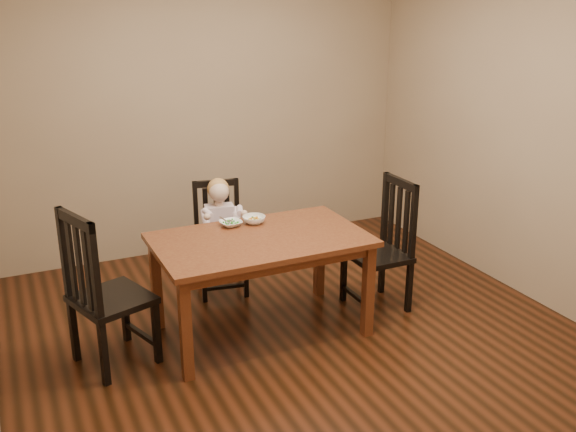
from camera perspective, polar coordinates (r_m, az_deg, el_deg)
name	(u,v)px	position (r m, az deg, el deg)	size (l,w,h in m)	color
room	(299,155)	(4.24, 0.94, 5.48)	(4.01, 4.01, 2.71)	#441E0E
dining_table	(260,249)	(4.53, -2.47, -2.91)	(1.48, 0.89, 0.74)	#4F2112
chair_child	(220,240)	(5.30, -6.08, -2.11)	(0.45, 0.44, 0.92)	black
chair_left	(103,293)	(4.33, -16.10, -6.61)	(0.58, 0.59, 1.09)	black
chair_right	(383,247)	(5.03, 8.45, -2.75)	(0.42, 0.44, 1.03)	black
toddler	(220,226)	(5.21, -6.05, -0.89)	(0.30, 0.38, 0.52)	silver
bowl_peas	(231,223)	(4.72, -5.11, -0.66)	(0.16, 0.16, 0.04)	white
bowl_veg	(254,220)	(4.77, -3.04, -0.32)	(0.17, 0.17, 0.05)	white
fork	(226,222)	(4.68, -5.50, -0.52)	(0.08, 0.11, 0.05)	silver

